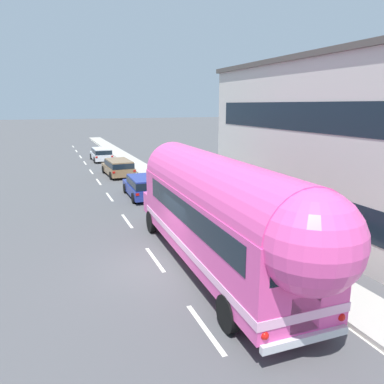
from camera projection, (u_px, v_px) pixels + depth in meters
name	position (u px, v px, depth m)	size (l,w,h in m)	color
ground_plane	(161.00, 267.00, 13.41)	(300.00, 300.00, 0.00)	#4C4C4F
lane_markings	(143.00, 190.00, 25.64)	(3.71, 80.00, 0.01)	silver
sidewalk_slab	(182.00, 194.00, 24.05)	(1.89, 90.00, 0.15)	#ADA89E
painted_bus	(220.00, 211.00, 12.38)	(2.83, 12.72, 4.12)	#EA4C9E
car_lead	(144.00, 185.00, 23.29)	(2.06, 4.32, 1.37)	navy
car_second	(118.00, 167.00, 30.37)	(2.15, 4.63, 1.37)	olive
car_third	(101.00, 154.00, 38.44)	(1.94, 4.35, 1.37)	white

